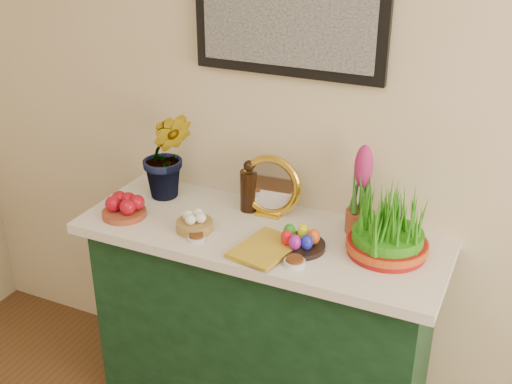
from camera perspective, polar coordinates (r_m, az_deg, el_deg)
sideboard at (r=2.68m, az=0.46°, el=-12.10°), size 1.30×0.45×0.85m
tablecloth at (r=2.44m, az=0.49°, el=-3.79°), size 1.40×0.55×0.04m
hyacinth_green at (r=2.61m, az=-7.98°, el=4.55°), size 0.32×0.30×0.50m
apple_bowl at (r=2.56m, az=-11.69°, el=-1.38°), size 0.21×0.21×0.09m
garlic_basket at (r=2.42m, az=-5.49°, el=-2.71°), size 0.16×0.16×0.08m
vinegar_cruet at (r=2.53m, az=-0.60°, el=0.33°), size 0.07×0.07×0.21m
mirror at (r=2.49m, az=1.30°, el=0.49°), size 0.25×0.07×0.25m
book at (r=2.32m, az=-1.04°, el=-4.33°), size 0.21×0.27×0.03m
spice_dish_left at (r=2.36m, az=-5.33°, el=-4.04°), size 0.07×0.07×0.03m
spice_dish_right at (r=2.21m, az=3.45°, el=-6.22°), size 0.08×0.08×0.03m
egg_plate at (r=2.30m, az=3.87°, el=-4.38°), size 0.20×0.20×0.08m
hyacinth_pink at (r=2.37m, az=9.37°, el=-0.18°), size 0.11×0.11×0.35m
wheatgrass_sabzeh at (r=2.28m, az=11.70°, el=-3.09°), size 0.29×0.29×0.24m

